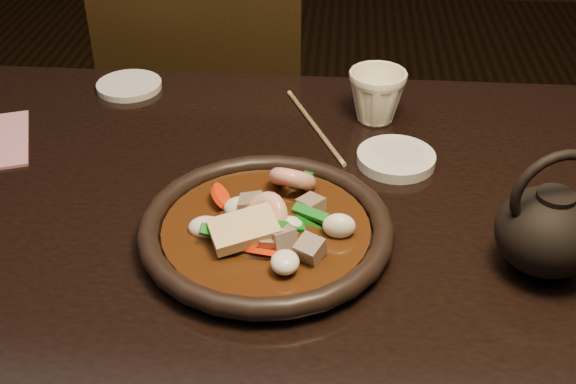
# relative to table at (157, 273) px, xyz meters

# --- Properties ---
(table) EXTENTS (1.60, 0.90, 0.75)m
(table) POSITION_rel_table_xyz_m (0.00, 0.00, 0.00)
(table) COLOR black
(table) RESTS_ON floor
(chair) EXTENTS (0.43, 0.43, 0.89)m
(chair) POSITION_rel_table_xyz_m (-0.05, 0.69, -0.19)
(chair) COLOR black
(chair) RESTS_ON floor
(plate) EXTENTS (0.31, 0.31, 0.03)m
(plate) POSITION_rel_table_xyz_m (0.15, -0.02, 0.09)
(plate) COLOR black
(plate) RESTS_ON table
(stirfry) EXTENTS (0.20, 0.22, 0.07)m
(stirfry) POSITION_rel_table_xyz_m (0.15, -0.01, 0.10)
(stirfry) COLOR #331909
(stirfry) RESTS_ON plate
(soy_dish) EXTENTS (0.11, 0.11, 0.02)m
(soy_dish) POSITION_rel_table_xyz_m (0.31, 0.17, 0.08)
(soy_dish) COLOR silver
(soy_dish) RESTS_ON table
(saucer_right) EXTENTS (0.11, 0.11, 0.01)m
(saucer_right) POSITION_rel_table_xyz_m (-0.13, 0.38, 0.08)
(saucer_right) COLOR silver
(saucer_right) RESTS_ON table
(tea_cup) EXTENTS (0.09, 0.09, 0.09)m
(tea_cup) POSITION_rel_table_xyz_m (0.29, 0.30, 0.12)
(tea_cup) COLOR white
(tea_cup) RESTS_ON table
(chopsticks) EXTENTS (0.10, 0.22, 0.01)m
(chopsticks) POSITION_rel_table_xyz_m (0.19, 0.27, 0.08)
(chopsticks) COLOR tan
(chopsticks) RESTS_ON table
(teapot) EXTENTS (0.14, 0.12, 0.16)m
(teapot) POSITION_rel_table_xyz_m (0.47, -0.04, 0.14)
(teapot) COLOR black
(teapot) RESTS_ON table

